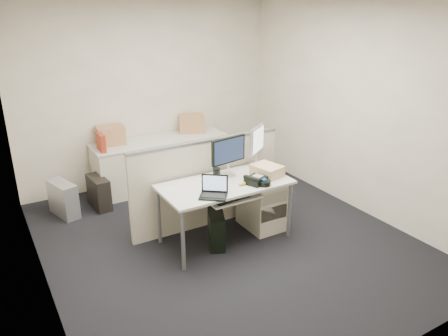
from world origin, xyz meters
TOP-DOWN VIEW (x-y plane):
  - floor at (0.00, 0.00)m, footprint 4.00×4.50m
  - wall_back at (0.00, 2.25)m, footprint 4.00×0.02m
  - wall_front at (0.00, -2.25)m, footprint 4.00×0.02m
  - wall_left at (-2.00, 0.00)m, footprint 0.02×4.50m
  - wall_right at (2.00, 0.00)m, footprint 0.02×4.50m
  - desk at (0.00, 0.00)m, footprint 1.50×0.75m
  - keyboard_tray at (0.00, -0.18)m, footprint 0.62×0.32m
  - drawer_pedestal at (0.55, 0.05)m, footprint 0.40×0.55m
  - cubicle_partition at (0.00, 0.45)m, footprint 2.00×0.06m
  - back_counter at (0.00, 1.93)m, footprint 2.00×0.60m
  - monitor_main at (0.15, 0.18)m, footprint 0.50×0.26m
  - monitor_small at (0.65, 0.32)m, footprint 0.44×0.40m
  - laptop at (-0.30, -0.26)m, footprint 0.36×0.35m
  - trackball at (0.35, -0.28)m, footprint 0.18×0.18m
  - desk_phone at (0.30, -0.18)m, footprint 0.29×0.26m
  - paper_stack at (-0.12, 0.12)m, footprint 0.27×0.31m
  - sticky_pad at (-0.05, 0.00)m, footprint 0.09×0.09m
  - travel_mug at (-0.10, 0.02)m, footprint 0.11×0.11m
  - banana at (0.16, -0.15)m, footprint 0.18×0.06m
  - cellphone at (0.10, 0.20)m, footprint 0.09×0.12m
  - manila_folders at (0.55, -0.05)m, footprint 0.33×0.39m
  - keyboard at (-0.05, -0.22)m, footprint 0.45×0.20m
  - pc_tower_desk at (-0.15, -0.05)m, footprint 0.33×0.46m
  - pc_tower_spare_dark at (-1.05, 1.63)m, footprint 0.23×0.48m
  - pc_tower_spare_silver at (-1.52, 1.63)m, footprint 0.33×0.53m
  - cardboard_box_left at (-0.70, 2.05)m, footprint 0.40×0.31m
  - cardboard_box_right at (0.60, 2.05)m, footprint 0.48×0.43m
  - red_binder at (-0.90, 1.83)m, footprint 0.07×0.29m

SIDE VIEW (x-z plane):
  - floor at x=0.00m, z-range -0.01..0.00m
  - pc_tower_desk at x=-0.15m, z-range 0.00..0.40m
  - pc_tower_spare_dark at x=-1.05m, z-range 0.00..0.44m
  - pc_tower_spare_silver at x=-1.52m, z-range 0.00..0.46m
  - drawer_pedestal at x=0.55m, z-range 0.00..0.65m
  - back_counter at x=0.00m, z-range 0.00..0.72m
  - cubicle_partition at x=0.00m, z-range 0.00..1.10m
  - keyboard_tray at x=0.00m, z-range 0.61..0.63m
  - keyboard at x=-0.05m, z-range 0.63..0.66m
  - desk at x=0.00m, z-range 0.30..1.03m
  - paper_stack at x=-0.12m, z-range 0.73..0.74m
  - sticky_pad at x=-0.05m, z-range 0.73..0.74m
  - cellphone at x=0.10m, z-range 0.73..0.74m
  - banana at x=0.16m, z-range 0.73..0.77m
  - trackball at x=0.35m, z-range 0.73..0.79m
  - desk_phone at x=0.30m, z-range 0.73..0.80m
  - manila_folders at x=0.55m, z-range 0.73..0.86m
  - travel_mug at x=-0.10m, z-range 0.73..0.91m
  - laptop at x=-0.30m, z-range 0.73..0.95m
  - red_binder at x=-0.90m, z-range 0.72..0.99m
  - cardboard_box_right at x=0.60m, z-range 0.72..1.00m
  - cardboard_box_left at x=-0.70m, z-range 0.72..1.01m
  - monitor_main at x=0.15m, z-range 0.73..1.21m
  - monitor_small at x=0.65m, z-range 0.73..1.22m
  - wall_back at x=0.00m, z-range 0.00..2.70m
  - wall_front at x=0.00m, z-range 0.00..2.70m
  - wall_left at x=-2.00m, z-range 0.00..2.70m
  - wall_right at x=2.00m, z-range 0.00..2.70m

